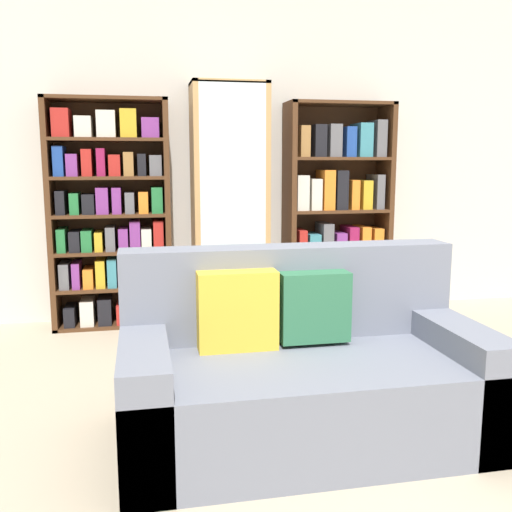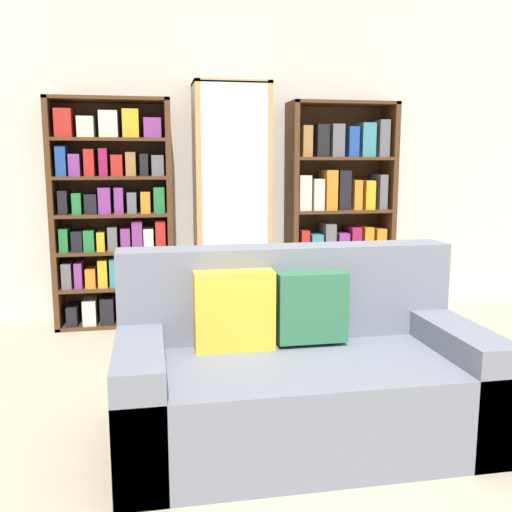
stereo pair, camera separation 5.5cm
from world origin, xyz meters
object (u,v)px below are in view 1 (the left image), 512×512
object	(u,v)px
couch	(302,374)
wine_bottle	(372,340)
display_cabinet	(230,205)
bookshelf_right	(337,217)
bookshelf_left	(111,217)

from	to	relation	value
couch	wine_bottle	size ratio (longest dim) A/B	4.18
couch	wine_bottle	world-z (taller)	couch
couch	display_cabinet	size ratio (longest dim) A/B	0.88
couch	bookshelf_right	world-z (taller)	bookshelf_right
bookshelf_left	wine_bottle	xyz separation A→B (m)	(1.59, -1.22, -0.67)
couch	bookshelf_right	distance (m)	2.24
bookshelf_right	wine_bottle	size ratio (longest dim) A/B	4.41
display_cabinet	bookshelf_right	xyz separation A→B (m)	(0.88, 0.02, -0.12)
bookshelf_left	wine_bottle	size ratio (longest dim) A/B	4.41
bookshelf_right	wine_bottle	distance (m)	1.38
bookshelf_left	display_cabinet	distance (m)	0.90
bookshelf_right	bookshelf_left	bearing A→B (deg)	-180.00
bookshelf_left	wine_bottle	distance (m)	2.11
couch	bookshelf_right	size ratio (longest dim) A/B	0.95
bookshelf_right	wine_bottle	xyz separation A→B (m)	(-0.19, -1.22, -0.63)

